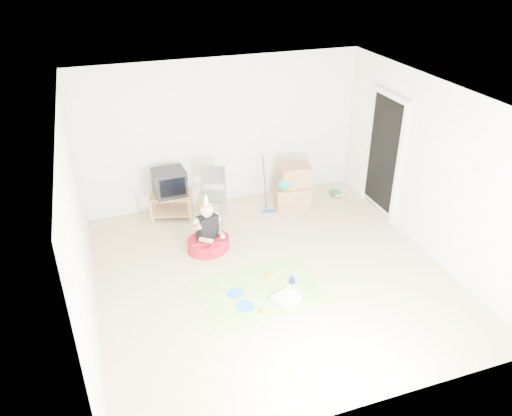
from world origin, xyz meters
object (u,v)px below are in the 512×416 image
object	(u,v)px
tv_stand	(172,204)
crt_tv	(170,182)
seated_woman	(208,238)
birthday_cake	(286,299)
cardboard_boxes	(293,187)
folding_chair	(212,196)

from	to	relation	value
tv_stand	crt_tv	bearing A→B (deg)	0.00
seated_woman	crt_tv	bearing A→B (deg)	106.19
birthday_cake	cardboard_boxes	bearing A→B (deg)	65.83
seated_woman	cardboard_boxes	bearing A→B (deg)	26.97
crt_tv	folding_chair	bearing A→B (deg)	-31.91
folding_chair	birthday_cake	size ratio (longest dim) A/B	2.47
seated_woman	birthday_cake	world-z (taller)	seated_woman
crt_tv	folding_chair	world-z (taller)	folding_chair
crt_tv	birthday_cake	distance (m)	3.02
folding_chair	crt_tv	bearing A→B (deg)	151.82
tv_stand	birthday_cake	distance (m)	2.96
tv_stand	cardboard_boxes	bearing A→B (deg)	-7.51
crt_tv	tv_stand	bearing A→B (deg)	0.00
cardboard_boxes	birthday_cake	xyz separation A→B (m)	(-1.12, -2.49, -0.33)
cardboard_boxes	seated_woman	bearing A→B (deg)	-153.03
cardboard_boxes	crt_tv	bearing A→B (deg)	172.49
folding_chair	seated_woman	bearing A→B (deg)	-108.78
tv_stand	birthday_cake	xyz separation A→B (m)	(1.02, -2.77, -0.22)
folding_chair	cardboard_boxes	world-z (taller)	folding_chair
tv_stand	seated_woman	bearing A→B (deg)	-73.81
crt_tv	birthday_cake	size ratio (longest dim) A/B	1.32
folding_chair	seated_woman	size ratio (longest dim) A/B	0.99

